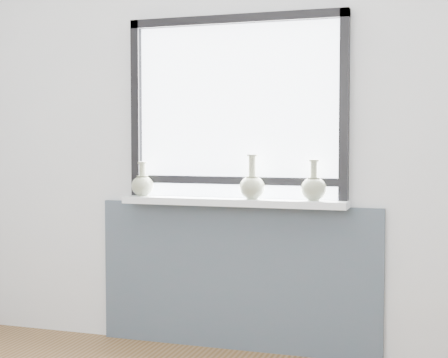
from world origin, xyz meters
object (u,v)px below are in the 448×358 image
(windowsill, at_px, (233,202))
(vase_b, at_px, (252,185))
(vase_a, at_px, (143,184))
(vase_c, at_px, (314,187))

(windowsill, relative_size, vase_b, 5.19)
(windowsill, bearing_deg, vase_a, -178.61)
(vase_a, distance_m, vase_c, 1.03)
(vase_a, relative_size, vase_b, 0.81)
(vase_c, bearing_deg, vase_a, -179.47)
(vase_a, height_order, vase_b, vase_b)
(vase_a, bearing_deg, vase_c, 0.53)
(vase_b, bearing_deg, vase_a, 179.25)
(vase_b, bearing_deg, windowsill, 169.60)
(windowsill, relative_size, vase_c, 5.81)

